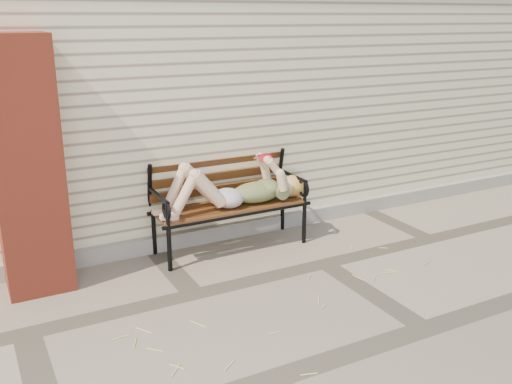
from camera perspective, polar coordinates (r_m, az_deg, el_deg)
ground at (r=5.15m, az=6.90°, el=-7.13°), size 80.00×80.00×0.00m
house_wall at (r=7.38m, az=-6.27°, el=12.37°), size 8.00×4.00×3.00m
foundation_strip at (r=5.88m, az=1.57°, el=-3.05°), size 8.00×0.10×0.15m
brick_pillar at (r=4.73m, az=-21.98°, el=2.35°), size 0.50×0.50×2.00m
garden_bench at (r=5.34m, az=-3.02°, el=0.33°), size 1.55×0.62×1.00m
reading_woman at (r=5.23m, az=-2.33°, el=0.36°), size 1.46×0.33×0.46m
straw_scatter at (r=4.47m, az=6.03°, el=-11.03°), size 2.89×1.69×0.01m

